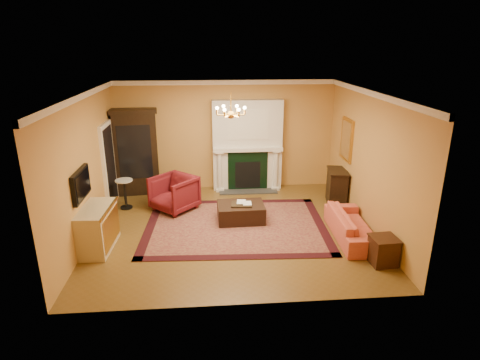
{
  "coord_description": "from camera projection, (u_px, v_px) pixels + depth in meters",
  "views": [
    {
      "loc": [
        -0.48,
        -8.1,
        3.96
      ],
      "look_at": [
        0.21,
        0.3,
        1.04
      ],
      "focal_mm": 30.0,
      "sensor_mm": 36.0,
      "label": 1
    }
  ],
  "objects": [
    {
      "name": "china_cabinet",
      "position": [
        137.0,
        154.0,
        10.76
      ],
      "size": [
        1.16,
        0.64,
        2.21
      ],
      "primitive_type": "cube",
      "rotation": [
        0.0,
        0.0,
        0.13
      ],
      "color": "black",
      "rests_on": "floor"
    },
    {
      "name": "book_b",
      "position": [
        243.0,
        198.0,
        9.12
      ],
      "size": [
        0.2,
        0.03,
        0.27
      ],
      "primitive_type": "imported",
      "rotation": [
        0.0,
        0.0,
        -0.03
      ],
      "color": "gray",
      "rests_on": "ottoman_tray"
    },
    {
      "name": "floor",
      "position": [
        232.0,
        229.0,
        8.97
      ],
      "size": [
        6.0,
        5.5,
        0.02
      ],
      "primitive_type": "cube",
      "color": "brown",
      "rests_on": "ground"
    },
    {
      "name": "chandelier",
      "position": [
        231.0,
        112.0,
        8.11
      ],
      "size": [
        0.63,
        0.55,
        0.53
      ],
      "color": "gold",
      "rests_on": "ceiling"
    },
    {
      "name": "gilt_mirror",
      "position": [
        347.0,
        140.0,
        9.97
      ],
      "size": [
        0.06,
        0.76,
        1.05
      ],
      "color": "gold",
      "rests_on": "wall_right"
    },
    {
      "name": "doorway",
      "position": [
        109.0,
        165.0,
        9.99
      ],
      "size": [
        0.08,
        1.05,
        2.1
      ],
      "color": "silver",
      "rests_on": "wall_left"
    },
    {
      "name": "crown_molding",
      "position": [
        228.0,
        90.0,
        8.9
      ],
      "size": [
        6.0,
        5.5,
        0.12
      ],
      "color": "white",
      "rests_on": "ceiling"
    },
    {
      "name": "leather_ottoman",
      "position": [
        241.0,
        212.0,
        9.29
      ],
      "size": [
        1.08,
        0.8,
        0.4
      ],
      "primitive_type": "cube",
      "rotation": [
        0.0,
        0.0,
        0.03
      ],
      "color": "black",
      "rests_on": "oriental_rug"
    },
    {
      "name": "wall_back",
      "position": [
        225.0,
        136.0,
        11.07
      ],
      "size": [
        6.0,
        0.02,
        3.0
      ],
      "primitive_type": "cube",
      "color": "#B07F3F",
      "rests_on": "floor"
    },
    {
      "name": "wall_front",
      "position": [
        243.0,
        219.0,
        5.87
      ],
      "size": [
        6.0,
        0.02,
        3.0
      ],
      "primitive_type": "cube",
      "color": "#B07F3F",
      "rests_on": "floor"
    },
    {
      "name": "tv_panel",
      "position": [
        81.0,
        184.0,
        7.73
      ],
      "size": [
        0.09,
        0.95,
        0.58
      ],
      "color": "black",
      "rests_on": "wall_left"
    },
    {
      "name": "wingback_armchair",
      "position": [
        174.0,
        192.0,
        9.82
      ],
      "size": [
        1.27,
        1.27,
        0.95
      ],
      "primitive_type": "imported",
      "rotation": [
        0.0,
        0.0,
        -0.74
      ],
      "color": "maroon",
      "rests_on": "floor"
    },
    {
      "name": "coral_sofa",
      "position": [
        353.0,
        221.0,
        8.43
      ],
      "size": [
        0.64,
        1.93,
        0.75
      ],
      "primitive_type": "imported",
      "rotation": [
        0.0,
        0.0,
        1.53
      ],
      "color": "#DA5745",
      "rests_on": "floor"
    },
    {
      "name": "oriental_rug",
      "position": [
        236.0,
        225.0,
        9.09
      ],
      "size": [
        4.18,
        3.21,
        0.02
      ],
      "primitive_type": "cube",
      "rotation": [
        0.0,
        0.0,
        -0.04
      ],
      "color": "#4D101B",
      "rests_on": "floor"
    },
    {
      "name": "wall_left",
      "position": [
        85.0,
        168.0,
        8.24
      ],
      "size": [
        0.02,
        5.5,
        3.0
      ],
      "primitive_type": "cube",
      "color": "#B07F3F",
      "rests_on": "floor"
    },
    {
      "name": "pedestal_table",
      "position": [
        125.0,
        192.0,
        9.91
      ],
      "size": [
        0.42,
        0.42,
        0.75
      ],
      "color": "black",
      "rests_on": "floor"
    },
    {
      "name": "book_a",
      "position": [
        237.0,
        197.0,
        9.2
      ],
      "size": [
        0.2,
        0.05,
        0.27
      ],
      "primitive_type": "imported",
      "rotation": [
        0.0,
        0.0,
        -0.1
      ],
      "color": "gray",
      "rests_on": "ottoman_tray"
    },
    {
      "name": "fireplace",
      "position": [
        247.0,
        147.0,
        11.04
      ],
      "size": [
        1.9,
        0.7,
        2.5
      ],
      "color": "silver",
      "rests_on": "wall_back"
    },
    {
      "name": "topiary_right",
      "position": [
        274.0,
        138.0,
        10.98
      ],
      "size": [
        0.15,
        0.15,
        0.39
      ],
      "color": "gray",
      "rests_on": "fireplace"
    },
    {
      "name": "topiary_left",
      "position": [
        220.0,
        138.0,
        10.85
      ],
      "size": [
        0.17,
        0.17,
        0.47
      ],
      "color": "gray",
      "rests_on": "fireplace"
    },
    {
      "name": "ceiling",
      "position": [
        231.0,
        92.0,
        7.98
      ],
      "size": [
        6.0,
        5.5,
        0.02
      ],
      "primitive_type": "cube",
      "color": "silver",
      "rests_on": "wall_back"
    },
    {
      "name": "console_table",
      "position": [
        337.0,
        187.0,
        10.26
      ],
      "size": [
        0.56,
        0.83,
        0.85
      ],
      "primitive_type": "cube",
      "rotation": [
        0.0,
        0.0,
        -0.17
      ],
      "color": "black",
      "rests_on": "floor"
    },
    {
      "name": "commode",
      "position": [
        97.0,
        228.0,
        7.98
      ],
      "size": [
        0.61,
        1.2,
        0.87
      ],
      "primitive_type": "cube",
      "rotation": [
        0.0,
        0.0,
        -0.05
      ],
      "color": "#BFAD8C",
      "rests_on": "floor"
    },
    {
      "name": "ottoman_tray",
      "position": [
        242.0,
        204.0,
        9.19
      ],
      "size": [
        0.51,
        0.42,
        0.03
      ],
      "primitive_type": "cube",
      "rotation": [
        0.0,
        0.0,
        -0.11
      ],
      "color": "black",
      "rests_on": "leather_ottoman"
    },
    {
      "name": "end_table",
      "position": [
        383.0,
        251.0,
        7.47
      ],
      "size": [
        0.47,
        0.47,
        0.51
      ],
      "primitive_type": "cube",
      "rotation": [
        0.0,
        0.0,
        0.06
      ],
      "color": "#341A0E",
      "rests_on": "floor"
    },
    {
      "name": "wall_right",
      "position": [
        369.0,
        161.0,
        8.71
      ],
      "size": [
        0.02,
        5.5,
        3.0
      ],
      "primitive_type": "cube",
      "color": "#B07F3F",
      "rests_on": "floor"
    }
  ]
}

